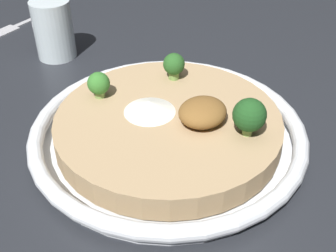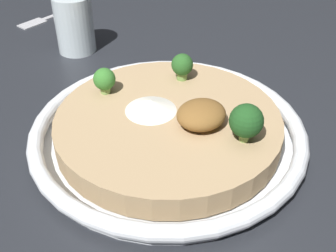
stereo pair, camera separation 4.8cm
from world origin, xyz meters
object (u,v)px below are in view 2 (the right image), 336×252
object	(u,v)px
broccoli_back_left	(104,80)
broccoli_front_right	(246,121)
risotto_bowl	(168,130)
fork_utensil	(49,17)
broccoli_back_right	(182,66)
drinking_glass	(74,24)

from	to	relation	value
broccoli_back_left	broccoli_front_right	bearing A→B (deg)	-69.62
risotto_bowl	fork_utensil	size ratio (longest dim) A/B	1.95
broccoli_back_right	fork_utensil	world-z (taller)	broccoli_back_right
risotto_bowl	broccoli_front_right	world-z (taller)	broccoli_front_right
fork_utensil	broccoli_back_right	bearing A→B (deg)	79.96
broccoli_back_left	fork_utensil	bearing A→B (deg)	76.06
broccoli_front_right	fork_utensil	distance (m)	0.52
broccoli_front_right	fork_utensil	bearing A→B (deg)	87.51
broccoli_front_right	broccoli_back_right	xyz separation A→B (m)	(0.03, 0.14, -0.01)
risotto_bowl	broccoli_back_left	world-z (taller)	broccoli_back_left
broccoli_back_right	drinking_glass	xyz separation A→B (m)	(-0.03, 0.22, -0.01)
drinking_glass	fork_utensil	distance (m)	0.16
risotto_bowl	broccoli_back_right	world-z (taller)	broccoli_back_right
broccoli_back_right	fork_utensil	xyz separation A→B (m)	(-0.01, 0.38, -0.05)
risotto_bowl	broccoli_back_left	xyz separation A→B (m)	(-0.03, 0.09, 0.04)
drinking_glass	broccoli_back_left	bearing A→B (deg)	-108.00
risotto_bowl	broccoli_back_left	bearing A→B (deg)	108.17
fork_utensil	broccoli_front_right	bearing A→B (deg)	76.19
broccoli_back_left	fork_utensil	xyz separation A→B (m)	(0.09, 0.34, -0.05)
broccoli_front_right	drinking_glass	xyz separation A→B (m)	(-0.00, 0.36, -0.02)
broccoli_back_right	risotto_bowl	bearing A→B (deg)	-140.86
broccoli_back_left	drinking_glass	distance (m)	0.20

